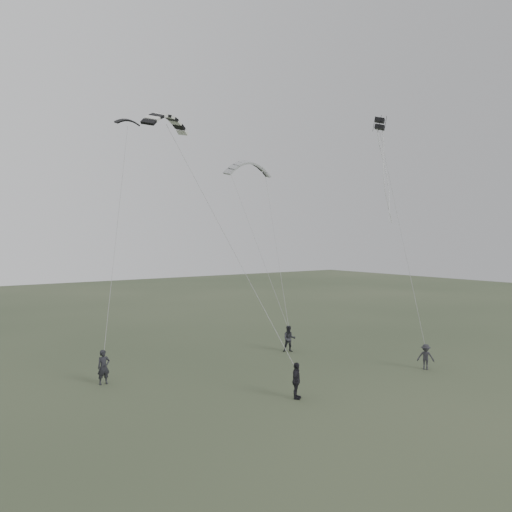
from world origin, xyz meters
TOP-DOWN VIEW (x-y plane):
  - ground at (0.00, 0.00)m, footprint 140.00×140.00m
  - flyer_left at (-8.58, 6.08)m, footprint 0.68×0.46m
  - flyer_right at (4.27, 6.21)m, footprint 1.09×1.04m
  - flyer_center at (-1.82, -1.72)m, footprint 1.08×0.97m
  - flyer_far at (7.89, -2.05)m, footprint 1.04×1.11m
  - kite_dark_small at (-4.53, 12.77)m, footprint 1.67×0.71m
  - kite_pale_large at (6.32, 14.08)m, footprint 4.22×1.82m
  - kite_striped at (-5.61, 4.52)m, footprint 3.22×2.23m
  - kite_box at (7.97, 1.64)m, footprint 0.91×0.94m

SIDE VIEW (x-z plane):
  - ground at x=0.00m, z-range 0.00..0.00m
  - flyer_far at x=7.89m, z-range 0.00..1.50m
  - flyer_center at x=-1.82m, z-range 0.00..1.76m
  - flyer_right at x=4.27m, z-range 0.00..1.78m
  - flyer_left at x=-8.58m, z-range 0.00..1.83m
  - kite_pale_large at x=6.32m, z-range 13.08..14.95m
  - kite_striped at x=-5.61m, z-range 13.58..14.94m
  - kite_box at x=7.97m, z-range 14.70..15.51m
  - kite_dark_small at x=-4.53m, z-range 15.41..16.09m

